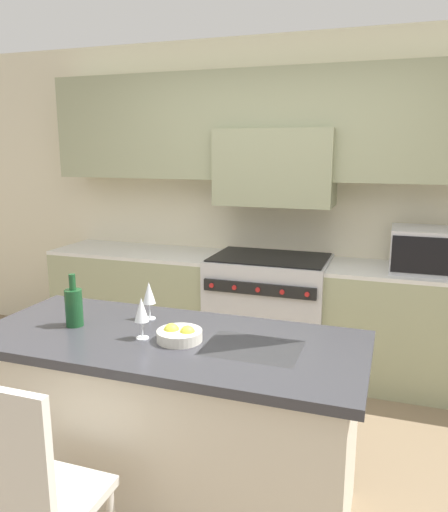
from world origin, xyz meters
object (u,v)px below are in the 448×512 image
wine_glass_far (149,294)px  wine_glass_near (141,311)px  island_chair (27,493)px  range_stove (269,313)px  microwave (426,250)px  wine_bottle (74,306)px  fruit_bowl (179,335)px

wine_glass_far → wine_glass_near: bearing=-69.8°
island_chair → wine_glass_far: size_ratio=5.11×
island_chair → wine_glass_far: bearing=90.5°
range_stove → wine_glass_near: 1.93m
microwave → wine_glass_near: microwave is taller
microwave → island_chair: 2.99m
range_stove → wine_bottle: bearing=-108.1°
wine_bottle → island_chair: bearing=-67.5°
wine_bottle → wine_glass_far: size_ratio=1.34×
wine_glass_far → microwave: bearing=47.9°
island_chair → fruit_bowl: island_chair is taller
range_stove → wine_glass_far: 1.69m
wine_glass_near → fruit_bowl: size_ratio=0.95×
island_chair → wine_bottle: wine_bottle is taller
microwave → fruit_bowl: 2.16m
wine_bottle → wine_glass_near: bearing=-6.6°
range_stove → microwave: size_ratio=1.90×
wine_glass_near → island_chair: bearing=-96.8°
wine_glass_far → fruit_bowl: wine_glass_far is taller
microwave → island_chair: (-1.42, -2.59, -0.49)m
wine_bottle → wine_glass_near: wine_bottle is taller
wine_bottle → fruit_bowl: wine_bottle is taller
island_chair → wine_bottle: size_ratio=3.83×
island_chair → range_stove: bearing=84.2°
wine_bottle → wine_glass_far: bearing=34.4°
wine_bottle → wine_glass_far: wine_bottle is taller
wine_glass_near → wine_glass_far: bearing=110.2°
island_chair → wine_glass_near: wine_glass_near is taller
wine_bottle → fruit_bowl: bearing=-1.3°
microwave → wine_glass_near: 2.28m
range_stove → wine_glass_near: bearing=-95.3°
microwave → wine_glass_far: 2.14m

